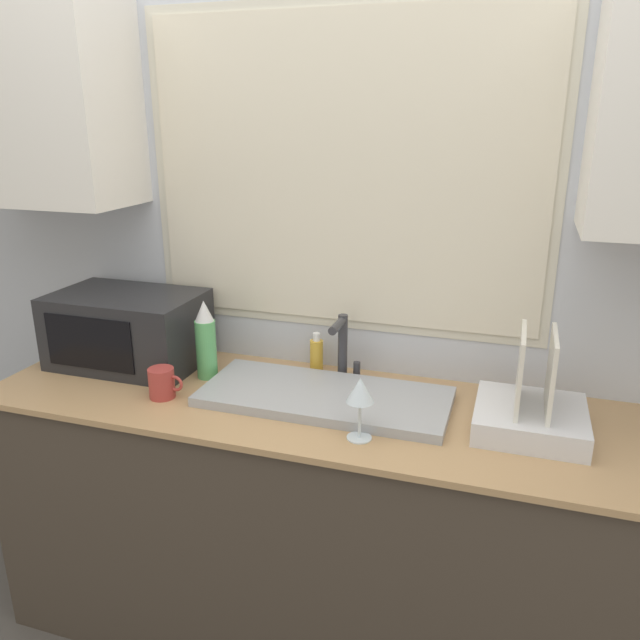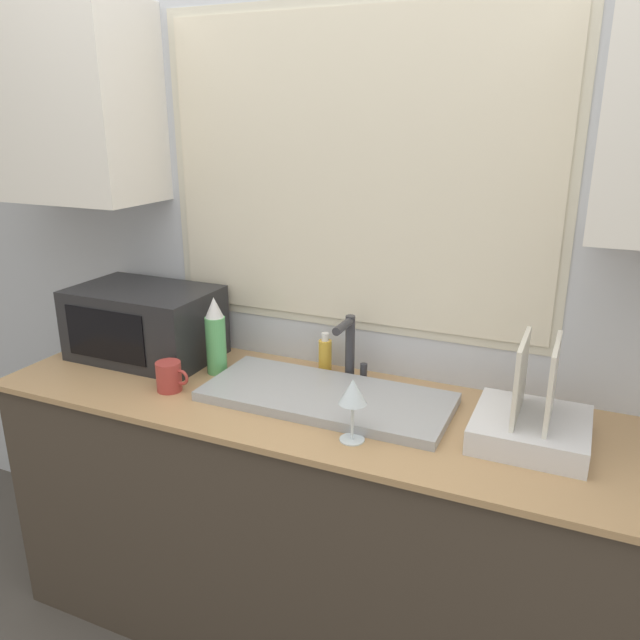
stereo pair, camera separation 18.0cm
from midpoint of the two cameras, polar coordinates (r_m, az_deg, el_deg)
name	(u,v)px [view 1 (the left image)]	position (r m, az deg, el deg)	size (l,w,h in m)	color
countertop	(314,524)	(2.17, -3.08, -18.18)	(2.09, 0.63, 0.89)	#42382D
wall_back	(341,221)	(2.04, -0.62, 9.00)	(6.00, 0.38, 2.60)	silver
sink_basin	(325,397)	(1.94, -2.23, -7.07)	(0.76, 0.33, 0.03)	#9EA0A5
faucet	(343,344)	(2.05, -0.41, -2.21)	(0.08, 0.14, 0.22)	#333338
microwave	(128,329)	(2.31, -19.30, -0.83)	(0.51, 0.33, 0.26)	#232326
dish_rack	(531,412)	(1.82, 16.06, -8.12)	(0.30, 0.30, 0.29)	silver
spray_bottle	(206,341)	(2.12, -12.81, -1.91)	(0.07, 0.07, 0.27)	#59B266
soap_bottle	(316,355)	(2.14, -2.73, -3.24)	(0.05, 0.05, 0.14)	gold
mug_near_sink	(162,383)	(2.03, -16.72, -5.59)	(0.11, 0.08, 0.10)	#A53833
wine_glass	(360,392)	(1.67, 0.61, -6.70)	(0.08, 0.08, 0.18)	silver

